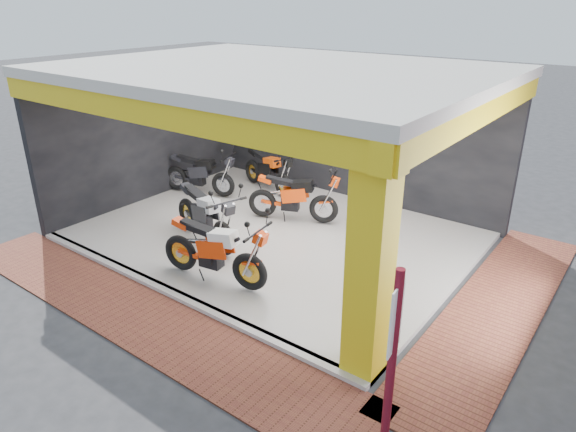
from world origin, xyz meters
name	(u,v)px	position (x,y,z in m)	size (l,w,h in m)	color
ground	(212,273)	(0.00, 0.00, 0.00)	(80.00, 80.00, 0.00)	#2D2D30
showroom_floor	(275,235)	(0.00, 2.00, 0.05)	(8.00, 6.00, 0.10)	silver
showroom_ceiling	(274,71)	(0.00, 2.00, 3.60)	(8.40, 6.40, 0.20)	beige
back_wall	(350,133)	(0.00, 5.10, 1.75)	(8.20, 0.20, 3.50)	black
left_wall	(148,133)	(-4.10, 2.00, 1.75)	(0.20, 6.20, 3.50)	black
corner_column	(371,264)	(3.75, -0.75, 1.75)	(0.50, 0.50, 3.50)	gold
header_beam_front	(154,112)	(0.00, -1.00, 3.30)	(8.40, 0.30, 0.40)	gold
header_beam_right	(477,112)	(4.00, 2.00, 3.30)	(0.30, 6.40, 0.40)	gold
floor_kerb	(171,293)	(0.00, -1.02, 0.05)	(8.00, 0.20, 0.10)	silver
paver_front	(136,314)	(0.00, -1.80, 0.01)	(9.00, 1.40, 0.03)	brown
paver_right	(496,309)	(4.80, 2.00, 0.01)	(1.40, 7.00, 0.03)	brown
signpost	(392,361)	(4.65, -1.89, 1.36)	(0.10, 0.35, 2.48)	maroon
moto_hero	(249,254)	(1.13, -0.17, 0.82)	(2.37, 0.88, 1.45)	red
moto_row_a	(223,222)	(-0.19, 0.56, 0.83)	(2.39, 0.88, 1.46)	black
moto_row_b	(324,196)	(0.56, 3.08, 0.79)	(2.26, 0.84, 1.38)	#F8430A
moto_row_c	(283,173)	(-1.21, 3.86, 0.76)	(2.16, 0.80, 1.32)	black
moto_row_d	(223,173)	(-2.45, 2.93, 0.76)	(2.17, 0.80, 1.33)	black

